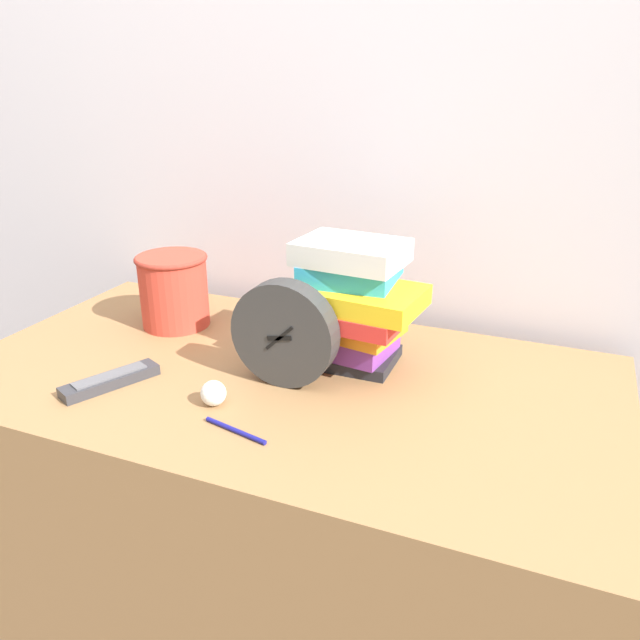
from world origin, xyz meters
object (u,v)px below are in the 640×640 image
desk_clock (284,334)px  basket (174,288)px  tv_remote (110,380)px  book_stack (352,302)px  crumpled_paper_ball (213,393)px  pen (235,430)px

desk_clock → basket: desk_clock is taller
desk_clock → tv_remote: bearing=-155.7°
book_stack → crumpled_paper_ball: 0.32m
book_stack → pen: bearing=-105.5°
basket → pen: (0.35, -0.35, -0.08)m
basket → pen: 0.51m
tv_remote → basket: bearing=101.0°
desk_clock → pen: (-0.00, -0.19, -0.10)m
tv_remote → pen: 0.30m
pen → desk_clock: bearing=89.6°
book_stack → tv_remote: bearing=-145.8°
book_stack → desk_clock: bearing=-124.1°
tv_remote → crumpled_paper_ball: bearing=3.4°
book_stack → tv_remote: 0.48m
desk_clock → book_stack: book_stack is taller
crumpled_paper_ball → pen: 0.11m
desk_clock → crumpled_paper_ball: bearing=-123.9°
crumpled_paper_ball → desk_clock: bearing=56.1°
tv_remote → book_stack: bearing=34.2°
desk_clock → tv_remote: size_ratio=1.09×
pen → tv_remote: bearing=169.9°
book_stack → tv_remote: (-0.38, -0.26, -0.12)m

